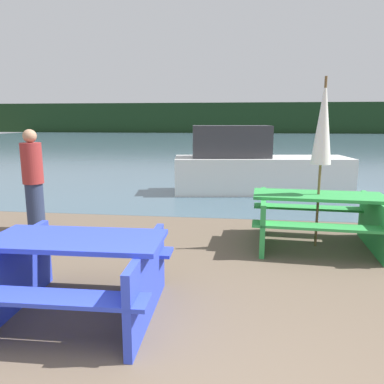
# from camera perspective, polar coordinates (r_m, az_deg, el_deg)

# --- Properties ---
(water) EXTENTS (60.00, 50.00, 0.00)m
(water) POSITION_cam_1_polar(r_m,az_deg,el_deg) (31.83, 6.70, 7.67)
(water) COLOR #425B6B
(water) RESTS_ON ground_plane
(far_treeline) EXTENTS (80.00, 1.60, 4.00)m
(far_treeline) POSITION_cam_1_polar(r_m,az_deg,el_deg) (51.78, 6.96, 11.15)
(far_treeline) COLOR #193319
(far_treeline) RESTS_ON water
(picnic_table_blue) EXTENTS (1.61, 1.41, 0.76)m
(picnic_table_blue) POSITION_cam_1_polar(r_m,az_deg,el_deg) (3.71, -16.97, -11.14)
(picnic_table_blue) COLOR blue
(picnic_table_blue) RESTS_ON ground_plane
(picnic_table_green) EXTENTS (1.90, 1.49, 0.77)m
(picnic_table_green) POSITION_cam_1_polar(r_m,az_deg,el_deg) (5.70, 18.53, -3.31)
(picnic_table_green) COLOR green
(picnic_table_green) RESTS_ON ground_plane
(umbrella_white) EXTENTS (0.28, 0.28, 2.39)m
(umbrella_white) POSITION_cam_1_polar(r_m,az_deg,el_deg) (5.53, 19.36, 9.97)
(umbrella_white) COLOR brown
(umbrella_white) RESTS_ON ground_plane
(boat) EXTENTS (4.45, 1.79, 1.67)m
(boat) POSITION_cam_1_polar(r_m,az_deg,el_deg) (9.54, 9.58, 3.66)
(boat) COLOR silver
(boat) RESTS_ON water
(person) EXTENTS (0.33, 0.33, 1.67)m
(person) POSITION_cam_1_polar(r_m,az_deg,el_deg) (6.70, -23.04, 1.68)
(person) COLOR #283351
(person) RESTS_ON ground_plane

